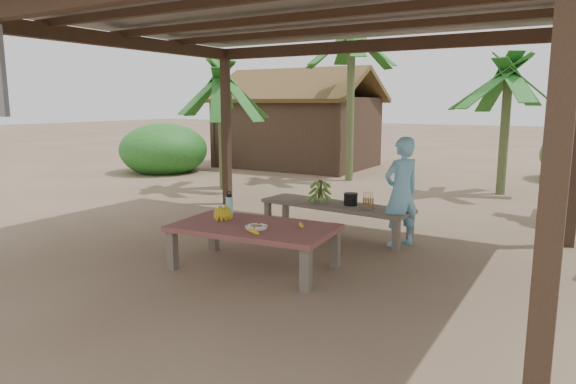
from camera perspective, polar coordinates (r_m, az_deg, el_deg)
The scene contains 17 objects.
ground at distance 6.25m, azimuth 1.03°, elevation -7.41°, with size 80.00×80.00×0.00m, color brown.
pavilion at distance 6.03m, azimuth 0.92°, elevation 18.67°, with size 6.60×5.60×2.95m.
work_table at distance 5.80m, azimuth -3.84°, elevation -4.34°, with size 1.89×1.17×0.50m.
bench at distance 7.28m, azimuth 5.28°, elevation -1.75°, with size 2.24×0.78×0.45m.
ripe_banana_bunch at distance 6.13m, azimuth -7.48°, elevation -2.22°, with size 0.27×0.23×0.16m, color yellow, non-canonical shape.
plate at distance 5.62m, azimuth -3.53°, elevation -3.92°, with size 0.25×0.25×0.04m.
loose_banana_front at distance 5.41m, azimuth -3.83°, elevation -4.42°, with size 0.04×0.18×0.04m, color yellow.
loose_banana_side at distance 5.68m, azimuth 1.47°, elevation -3.72°, with size 0.04×0.15×0.04m, color yellow.
water_flask at distance 6.20m, azimuth -6.54°, elevation -1.57°, with size 0.09×0.09×0.32m.
green_banana_stalk at distance 7.37m, azimuth 3.57°, elevation 0.18°, with size 0.29×0.29×0.33m, color #598C2D, non-canonical shape.
cooking_pot at distance 7.18m, azimuth 6.98°, elevation -0.83°, with size 0.19×0.19×0.16m, color black.
skewer_rack at distance 6.95m, azimuth 8.91°, elevation -0.90°, with size 0.18×0.08×0.24m, color #A57F47, non-canonical shape.
woman at distance 6.81m, azimuth 12.48°, elevation 0.00°, with size 0.52×0.34×1.43m, color #75BFDD.
hut at distance 15.16m, azimuth 1.21°, elevation 7.05°, with size 4.40×3.43×2.85m.
banana_plant_n at distance 11.29m, azimuth 23.25°, elevation 11.01°, with size 1.80×1.80×2.71m.
banana_plant_nw at distance 12.44m, azimuth 7.09°, elevation 15.99°, with size 1.80×1.80×3.70m.
banana_plant_w at distance 11.11m, azimuth -7.37°, elevation 11.16°, with size 1.80×1.80×2.59m.
Camera 1 is at (2.94, -5.19, 1.86)m, focal length 32.00 mm.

